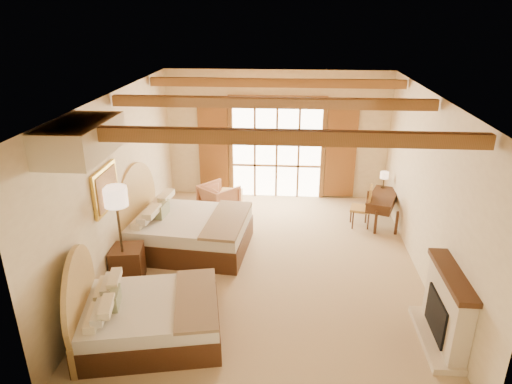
# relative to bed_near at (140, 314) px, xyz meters

# --- Properties ---
(floor) EXTENTS (7.00, 7.00, 0.00)m
(floor) POSITION_rel_bed_near_xyz_m (1.79, 2.22, -0.40)
(floor) COLOR tan
(floor) RESTS_ON ground
(wall_back) EXTENTS (5.50, 0.00, 5.50)m
(wall_back) POSITION_rel_bed_near_xyz_m (1.79, 5.72, 1.20)
(wall_back) COLOR beige
(wall_back) RESTS_ON ground
(wall_left) EXTENTS (0.00, 7.00, 7.00)m
(wall_left) POSITION_rel_bed_near_xyz_m (-0.96, 2.22, 1.20)
(wall_left) COLOR beige
(wall_left) RESTS_ON ground
(wall_right) EXTENTS (0.00, 7.00, 7.00)m
(wall_right) POSITION_rel_bed_near_xyz_m (4.54, 2.22, 1.20)
(wall_right) COLOR beige
(wall_right) RESTS_ON ground
(ceiling) EXTENTS (7.00, 7.00, 0.00)m
(ceiling) POSITION_rel_bed_near_xyz_m (1.79, 2.22, 2.80)
(ceiling) COLOR #B27C3C
(ceiling) RESTS_ON ground
(ceiling_beams) EXTENTS (5.39, 4.60, 0.18)m
(ceiling_beams) POSITION_rel_bed_near_xyz_m (1.79, 2.22, 2.68)
(ceiling_beams) COLOR brown
(ceiling_beams) RESTS_ON ceiling
(french_doors) EXTENTS (3.95, 0.08, 2.60)m
(french_doors) POSITION_rel_bed_near_xyz_m (1.79, 5.66, 0.85)
(french_doors) COLOR white
(french_doors) RESTS_ON ground
(fireplace) EXTENTS (0.46, 1.40, 1.16)m
(fireplace) POSITION_rel_bed_near_xyz_m (4.38, 0.22, 0.11)
(fireplace) COLOR beige
(fireplace) RESTS_ON ground
(painting) EXTENTS (0.06, 0.95, 0.75)m
(painting) POSITION_rel_bed_near_xyz_m (-0.92, 1.47, 1.35)
(painting) COLOR gold
(painting) RESTS_ON wall_left
(canopy_valance) EXTENTS (0.70, 1.40, 0.45)m
(canopy_valance) POSITION_rel_bed_near_xyz_m (-0.61, 0.22, 2.55)
(canopy_valance) COLOR beige
(canopy_valance) RESTS_ON ceiling
(bed_near) EXTENTS (2.27, 1.87, 1.31)m
(bed_near) POSITION_rel_bed_near_xyz_m (0.00, 0.00, 0.00)
(bed_near) COLOR #422215
(bed_near) RESTS_ON floor
(bed_far) EXTENTS (2.45, 1.93, 1.51)m
(bed_far) POSITION_rel_bed_near_xyz_m (-0.02, 2.70, 0.06)
(bed_far) COLOR #422215
(bed_far) RESTS_ON floor
(nightstand) EXTENTS (0.62, 0.62, 0.65)m
(nightstand) POSITION_rel_bed_near_xyz_m (-0.70, 1.47, -0.07)
(nightstand) COLOR #422215
(nightstand) RESTS_ON floor
(floor_lamp) EXTENTS (0.39, 0.39, 1.84)m
(floor_lamp) POSITION_rel_bed_near_xyz_m (-0.71, 1.34, 1.16)
(floor_lamp) COLOR #362A1B
(floor_lamp) RESTS_ON floor
(armchair) EXTENTS (1.08, 1.08, 0.71)m
(armchair) POSITION_rel_bed_near_xyz_m (0.47, 4.50, -0.04)
(armchair) COLOR #A26646
(armchair) RESTS_ON floor
(ottoman) EXTENTS (0.56, 0.56, 0.37)m
(ottoman) POSITION_rel_bed_near_xyz_m (0.69, 4.92, -0.21)
(ottoman) COLOR tan
(ottoman) RESTS_ON floor
(desk) EXTENTS (0.93, 1.35, 0.67)m
(desk) POSITION_rel_bed_near_xyz_m (4.22, 4.24, -0.04)
(desk) COLOR #422215
(desk) RESTS_ON floor
(desk_chair) EXTENTS (0.51, 0.50, 0.96)m
(desk_chair) POSITION_rel_bed_near_xyz_m (3.73, 4.02, -0.10)
(desk_chair) COLOR #AE893D
(desk_chair) RESTS_ON floor
(desk_lamp) EXTENTS (0.19, 0.19, 0.38)m
(desk_lamp) POSITION_rel_bed_near_xyz_m (4.30, 4.72, 0.56)
(desk_lamp) COLOR #362A1B
(desk_lamp) RESTS_ON desk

